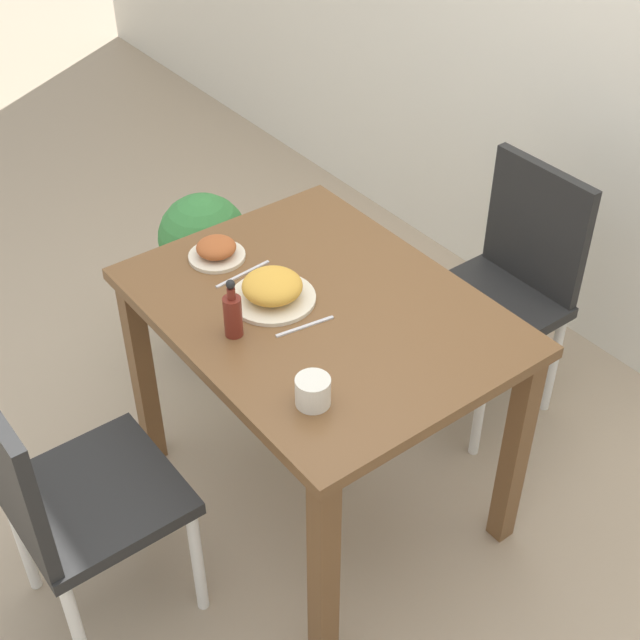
{
  "coord_description": "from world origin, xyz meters",
  "views": [
    {
      "loc": [
        1.54,
        -1.17,
        2.27
      ],
      "look_at": [
        0.0,
        0.0,
        0.72
      ],
      "focal_mm": 50.0,
      "sensor_mm": 36.0,
      "label": 1
    }
  ],
  "objects_px": {
    "potted_plant_left": "(206,262)",
    "side_plate": "(216,250)",
    "chair_near": "(63,493)",
    "drink_cup": "(313,391)",
    "sauce_bottle": "(233,314)",
    "food_plate": "(272,289)",
    "chair_far": "(506,280)"
  },
  "relations": [
    {
      "from": "food_plate",
      "to": "side_plate",
      "type": "relative_size",
      "value": 1.42
    },
    {
      "from": "food_plate",
      "to": "drink_cup",
      "type": "xyz_separation_m",
      "value": [
        0.39,
        -0.16,
        0.0
      ]
    },
    {
      "from": "chair_near",
      "to": "drink_cup",
      "type": "relative_size",
      "value": 10.39
    },
    {
      "from": "chair_far",
      "to": "side_plate",
      "type": "relative_size",
      "value": 5.34
    },
    {
      "from": "side_plate",
      "to": "potted_plant_left",
      "type": "xyz_separation_m",
      "value": [
        -0.47,
        0.22,
        -0.4
      ]
    },
    {
      "from": "side_plate",
      "to": "drink_cup",
      "type": "distance_m",
      "value": 0.68
    },
    {
      "from": "side_plate",
      "to": "sauce_bottle",
      "type": "relative_size",
      "value": 0.96
    },
    {
      "from": "potted_plant_left",
      "to": "chair_near",
      "type": "bearing_deg",
      "value": -48.56
    },
    {
      "from": "sauce_bottle",
      "to": "drink_cup",
      "type": "bearing_deg",
      "value": 1.57
    },
    {
      "from": "food_plate",
      "to": "sauce_bottle",
      "type": "bearing_deg",
      "value": -70.17
    },
    {
      "from": "chair_far",
      "to": "drink_cup",
      "type": "bearing_deg",
      "value": -74.04
    },
    {
      "from": "sauce_bottle",
      "to": "potted_plant_left",
      "type": "xyz_separation_m",
      "value": [
        -0.8,
        0.37,
        -0.44
      ]
    },
    {
      "from": "side_plate",
      "to": "chair_near",
      "type": "bearing_deg",
      "value": -64.76
    },
    {
      "from": "chair_far",
      "to": "sauce_bottle",
      "type": "xyz_separation_m",
      "value": [
        -0.04,
        -1.04,
        0.33
      ]
    },
    {
      "from": "side_plate",
      "to": "sauce_bottle",
      "type": "bearing_deg",
      "value": -24.86
    },
    {
      "from": "chair_near",
      "to": "sauce_bottle",
      "type": "xyz_separation_m",
      "value": [
        0.0,
        0.53,
        0.33
      ]
    },
    {
      "from": "chair_near",
      "to": "potted_plant_left",
      "type": "height_order",
      "value": "chair_near"
    },
    {
      "from": "chair_far",
      "to": "drink_cup",
      "type": "distance_m",
      "value": 1.11
    },
    {
      "from": "chair_near",
      "to": "drink_cup",
      "type": "xyz_separation_m",
      "value": [
        0.34,
        0.54,
        0.3
      ]
    },
    {
      "from": "chair_near",
      "to": "potted_plant_left",
      "type": "xyz_separation_m",
      "value": [
        -0.8,
        0.9,
        -0.11
      ]
    },
    {
      "from": "food_plate",
      "to": "potted_plant_left",
      "type": "height_order",
      "value": "food_plate"
    },
    {
      "from": "side_plate",
      "to": "potted_plant_left",
      "type": "height_order",
      "value": "side_plate"
    },
    {
      "from": "potted_plant_left",
      "to": "side_plate",
      "type": "bearing_deg",
      "value": -24.55
    },
    {
      "from": "chair_near",
      "to": "potted_plant_left",
      "type": "relative_size",
      "value": 1.35
    },
    {
      "from": "potted_plant_left",
      "to": "chair_far",
      "type": "bearing_deg",
      "value": 38.64
    },
    {
      "from": "food_plate",
      "to": "drink_cup",
      "type": "bearing_deg",
      "value": -21.65
    },
    {
      "from": "chair_far",
      "to": "drink_cup",
      "type": "relative_size",
      "value": 10.39
    },
    {
      "from": "sauce_bottle",
      "to": "food_plate",
      "type": "bearing_deg",
      "value": 109.83
    },
    {
      "from": "chair_far",
      "to": "potted_plant_left",
      "type": "distance_m",
      "value": 1.08
    },
    {
      "from": "side_plate",
      "to": "sauce_bottle",
      "type": "xyz_separation_m",
      "value": [
        0.33,
        -0.15,
        0.04
      ]
    },
    {
      "from": "drink_cup",
      "to": "side_plate",
      "type": "bearing_deg",
      "value": 167.84
    },
    {
      "from": "chair_near",
      "to": "side_plate",
      "type": "height_order",
      "value": "chair_near"
    }
  ]
}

